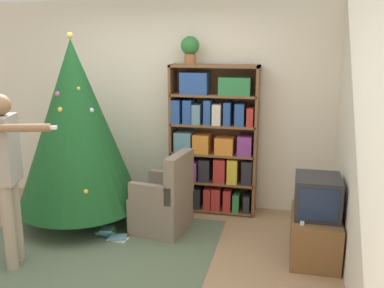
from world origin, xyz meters
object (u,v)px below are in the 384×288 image
(christmas_tree, at_px, (76,125))
(potted_plant, at_px, (190,48))
(standing_person, at_px, (7,167))
(television, at_px, (317,196))
(armchair, at_px, (164,204))
(bookshelf, at_px, (213,143))

(christmas_tree, height_order, potted_plant, christmas_tree)
(christmas_tree, relative_size, potted_plant, 6.66)
(standing_person, bearing_deg, television, 89.95)
(christmas_tree, distance_m, armchair, 1.34)
(bookshelf, xyz_separation_m, standing_person, (-1.59, -1.76, 0.10))
(christmas_tree, xyz_separation_m, standing_person, (-0.14, -1.06, -0.19))
(standing_person, height_order, potted_plant, potted_plant)
(television, distance_m, armchair, 1.67)
(armchair, bearing_deg, christmas_tree, -82.45)
(potted_plant, bearing_deg, television, -33.34)
(bookshelf, xyz_separation_m, armchair, (-0.42, -0.72, -0.56))
(christmas_tree, bearing_deg, standing_person, -97.52)
(television, relative_size, armchair, 0.52)
(bookshelf, relative_size, television, 3.83)
(bookshelf, distance_m, armchair, 1.00)
(bookshelf, relative_size, potted_plant, 5.55)
(bookshelf, relative_size, standing_person, 1.11)
(standing_person, distance_m, potted_plant, 2.43)
(bookshelf, xyz_separation_m, television, (1.20, -0.97, -0.24))
(television, bearing_deg, potted_plant, 146.66)
(standing_person, relative_size, potted_plant, 5.01)
(bookshelf, distance_m, television, 1.56)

